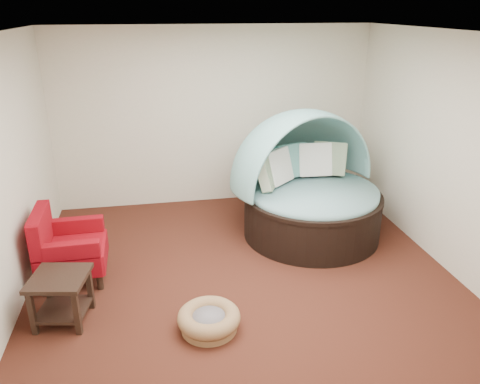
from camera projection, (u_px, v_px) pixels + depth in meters
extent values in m
plane|color=#441E13|center=(245.00, 277.00, 5.65)|extent=(5.00, 5.00, 0.00)
plane|color=beige|center=(214.00, 117.00, 7.42)|extent=(5.00, 0.00, 5.00)
plane|color=beige|center=(325.00, 296.00, 2.85)|extent=(5.00, 0.00, 5.00)
plane|color=beige|center=(2.00, 182.00, 4.70)|extent=(0.00, 5.00, 5.00)
plane|color=beige|center=(451.00, 155.00, 5.56)|extent=(0.00, 5.00, 5.00)
plane|color=white|center=(246.00, 33.00, 4.61)|extent=(5.00, 5.00, 0.00)
cylinder|color=black|center=(311.00, 216.00, 6.60)|extent=(2.41, 2.41, 0.58)
cylinder|color=black|center=(313.00, 195.00, 6.48)|extent=(2.44, 2.44, 0.05)
cylinder|color=#77AFAF|center=(313.00, 193.00, 6.47)|extent=(2.28, 2.28, 0.13)
cube|color=#345C40|center=(267.00, 171.00, 6.37)|extent=(0.46, 0.56, 0.51)
cube|color=white|center=(278.00, 167.00, 6.52)|extent=(0.55, 0.53, 0.51)
cube|color=#5FA5A1|center=(292.00, 161.00, 6.77)|extent=(0.55, 0.42, 0.51)
cube|color=white|center=(315.00, 160.00, 6.82)|extent=(0.50, 0.30, 0.51)
cube|color=#345C40|center=(330.00, 158.00, 6.88)|extent=(0.56, 0.46, 0.51)
cylinder|color=brown|center=(209.00, 326.00, 4.73)|extent=(0.66, 0.66, 0.07)
torus|color=brown|center=(209.00, 317.00, 4.69)|extent=(0.75, 0.75, 0.16)
cylinder|color=slate|center=(209.00, 319.00, 4.70)|extent=(0.44, 0.44, 0.10)
cylinder|color=black|center=(44.00, 288.00, 5.26)|extent=(0.07, 0.07, 0.18)
cylinder|color=black|center=(52.00, 261.00, 5.82)|extent=(0.07, 0.07, 0.18)
cylinder|color=black|center=(100.00, 282.00, 5.38)|extent=(0.07, 0.07, 0.18)
cylinder|color=black|center=(103.00, 256.00, 5.94)|extent=(0.07, 0.07, 0.18)
cube|color=maroon|center=(73.00, 254.00, 5.52)|extent=(0.78, 0.78, 0.27)
cube|color=maroon|center=(40.00, 230.00, 5.33)|extent=(0.16, 0.77, 0.45)
cube|color=maroon|center=(71.00, 250.00, 5.15)|extent=(0.62, 0.14, 0.18)
cube|color=maroon|center=(78.00, 225.00, 5.74)|extent=(0.62, 0.14, 0.18)
cube|color=black|center=(59.00, 278.00, 4.69)|extent=(0.64, 0.64, 0.04)
cube|color=black|center=(64.00, 309.00, 4.83)|extent=(0.56, 0.56, 0.03)
cube|color=black|center=(32.00, 313.00, 4.58)|extent=(0.06, 0.06, 0.48)
cube|color=black|center=(49.00, 288.00, 4.99)|extent=(0.06, 0.06, 0.48)
cube|color=black|center=(77.00, 313.00, 4.59)|extent=(0.06, 0.06, 0.48)
cube|color=black|center=(90.00, 288.00, 4.99)|extent=(0.06, 0.06, 0.48)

